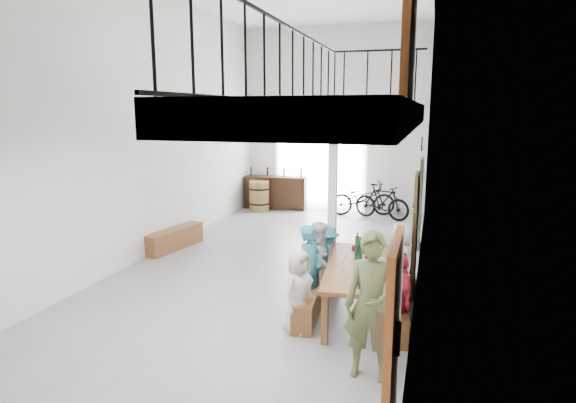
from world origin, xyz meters
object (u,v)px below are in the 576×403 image
(oak_barrel, at_px, (259,196))
(host_standing, at_px, (372,306))
(side_bench, at_px, (174,239))
(tasting_table, at_px, (360,270))
(bench_inner, at_px, (311,298))
(serving_counter, at_px, (276,192))
(bicycle_near, at_px, (363,199))

(oak_barrel, height_order, host_standing, host_standing)
(side_bench, bearing_deg, tasting_table, -27.64)
(bench_inner, height_order, oak_barrel, oak_barrel)
(tasting_table, xyz_separation_m, host_standing, (0.38, -1.65, 0.16))
(bench_inner, bearing_deg, serving_counter, 107.08)
(side_bench, distance_m, host_standing, 6.31)
(side_bench, xyz_separation_m, oak_barrel, (0.38, 4.45, 0.23))
(bench_inner, distance_m, serving_counter, 7.92)
(tasting_table, xyz_separation_m, side_bench, (-4.47, 2.34, -0.48))
(bench_inner, xyz_separation_m, serving_counter, (-3.00, 7.33, 0.30))
(tasting_table, bearing_deg, host_standing, -83.36)
(side_bench, xyz_separation_m, bicycle_near, (3.51, 4.69, 0.27))
(bench_inner, height_order, host_standing, host_standing)
(bench_inner, height_order, bicycle_near, bicycle_near)
(side_bench, bearing_deg, bench_inner, -32.57)
(bench_inner, relative_size, bicycle_near, 0.97)
(side_bench, height_order, oak_barrel, oak_barrel)
(bicycle_near, bearing_deg, side_bench, 126.78)
(host_standing, xyz_separation_m, bicycle_near, (-1.34, 8.68, -0.37))
(host_standing, bearing_deg, side_bench, 140.69)
(serving_counter, bearing_deg, bench_inner, -72.15)
(serving_counter, height_order, host_standing, host_standing)
(bicycle_near, bearing_deg, bench_inner, 165.49)
(bench_inner, relative_size, oak_barrel, 2.00)
(tasting_table, height_order, bench_inner, tasting_table)
(side_bench, bearing_deg, oak_barrel, 85.14)
(bench_inner, xyz_separation_m, oak_barrel, (-3.37, 6.84, 0.25))
(bicycle_near, bearing_deg, serving_counter, 68.54)
(tasting_table, relative_size, side_bench, 1.50)
(oak_barrel, distance_m, bicycle_near, 3.14)
(bench_inner, relative_size, serving_counter, 0.95)
(bench_inner, xyz_separation_m, bicycle_near, (-0.24, 7.08, 0.28))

